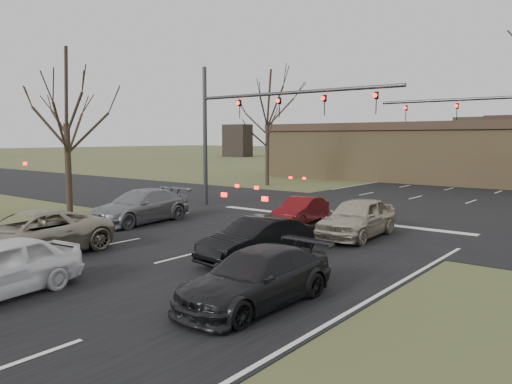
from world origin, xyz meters
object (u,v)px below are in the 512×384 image
mast_arm_near (249,117)px  car_grey_ahead (140,206)px  car_black_hatch (257,240)px  car_silver_suv (29,235)px  car_charcoal_sedan (256,278)px  car_silver_ahead (358,218)px  car_red_ahead (301,211)px  building (501,153)px

mast_arm_near → car_grey_ahead: bearing=-101.2°
car_black_hatch → car_silver_suv: bearing=-139.6°
mast_arm_near → car_charcoal_sedan: bearing=-50.2°
mast_arm_near → car_silver_ahead: size_ratio=2.62×
car_charcoal_sedan → car_grey_ahead: 12.67m
mast_arm_near → car_red_ahead: bearing=-23.1°
car_charcoal_sedan → car_red_ahead: size_ratio=1.22×
mast_arm_near → car_red_ahead: size_ratio=3.28×
building → car_charcoal_sedan: 37.25m
car_black_hatch → car_silver_ahead: car_silver_ahead is taller
car_silver_ahead → car_grey_ahead: bearing=-164.7°
mast_arm_near → car_silver_suv: mast_arm_near is taller
building → car_charcoal_sedan: bearing=-85.6°
mast_arm_near → car_black_hatch: mast_arm_near is taller
car_grey_ahead → car_silver_ahead: (9.50, 3.17, 0.02)m
car_grey_ahead → building: bearing=69.2°
car_black_hatch → car_silver_ahead: 5.55m
building → car_grey_ahead: (-8.50, -31.44, -1.90)m
building → car_red_ahead: building is taller
car_red_ahead → car_silver_ahead: bearing=-26.7°
car_black_hatch → car_red_ahead: 7.29m
car_black_hatch → car_silver_ahead: size_ratio=0.91×
car_charcoal_sedan → car_red_ahead: car_charcoal_sedan is taller
car_red_ahead → car_black_hatch: bearing=-74.9°
car_charcoal_sedan → car_black_hatch: bearing=130.2°
car_silver_suv → car_grey_ahead: (-2.50, 6.58, 0.01)m
car_black_hatch → car_grey_ahead: 9.05m
building → car_grey_ahead: building is taller
car_silver_suv → car_silver_ahead: (7.00, 9.76, 0.03)m
car_silver_suv → car_grey_ahead: bearing=109.4°
building → car_red_ahead: 27.21m
building → car_grey_ahead: size_ratio=8.01×
building → car_red_ahead: (-2.50, -27.01, -2.06)m
car_silver_ahead → car_red_ahead: bearing=157.2°
car_charcoal_sedan → car_grey_ahead: (-11.34, 5.66, 0.11)m
car_charcoal_sedan → car_silver_ahead: size_ratio=0.98×
car_black_hatch → car_red_ahead: car_black_hatch is taller
building → car_grey_ahead: 32.62m
car_black_hatch → car_red_ahead: (-2.75, 6.75, -0.08)m
car_black_hatch → mast_arm_near: bearing=136.6°
building → car_silver_ahead: size_ratio=9.16×
car_silver_suv → car_red_ahead: 11.55m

